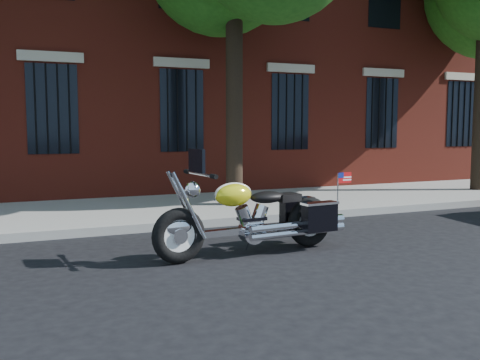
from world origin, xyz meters
name	(u,v)px	position (x,y,z in m)	size (l,w,h in m)	color
ground	(274,239)	(0.00, 0.00, 0.00)	(120.00, 120.00, 0.00)	black
curb	(241,220)	(0.00, 1.38, 0.07)	(40.00, 0.16, 0.15)	gray
sidewalk	(207,207)	(0.00, 3.26, 0.07)	(40.00, 3.60, 0.15)	gray
motorcycle	(258,218)	(-0.68, -0.83, 0.51)	(3.02, 1.02, 1.51)	black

